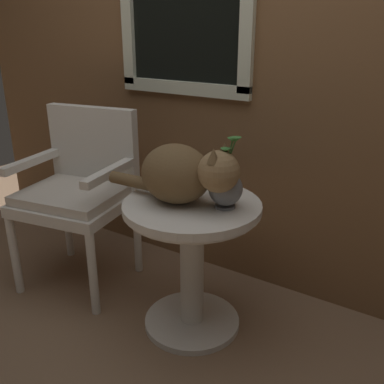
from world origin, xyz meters
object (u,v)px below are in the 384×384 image
wicker_chair (80,185)px  pewter_vase_with_ivy (226,185)px  cat (183,173)px  wicker_side_table (192,243)px

wicker_chair → pewter_vase_with_ivy: (0.90, -0.01, 0.18)m
wicker_chair → cat: (0.72, -0.07, 0.22)m
wicker_chair → cat: bearing=-5.7°
wicker_side_table → pewter_vase_with_ivy: pewter_vase_with_ivy is taller
cat → pewter_vase_with_ivy: 0.19m
wicker_chair → cat: wicker_chair is taller
wicker_side_table → cat: 0.34m
wicker_side_table → cat: bearing=-137.4°
cat → wicker_chair: bearing=174.3°
cat → pewter_vase_with_ivy: size_ratio=2.07×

